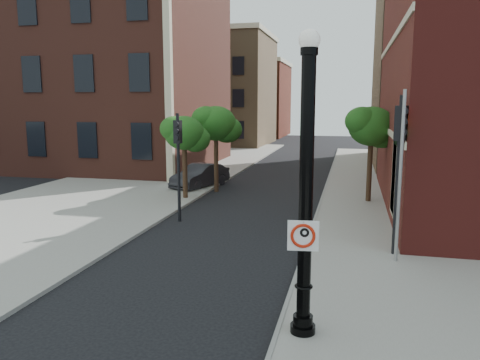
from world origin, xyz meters
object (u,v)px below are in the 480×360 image
(traffic_signal_right, at_px, (400,150))
(lamppost, at_px, (306,203))
(parked_car, at_px, (200,176))
(traffic_signal_left, at_px, (178,149))
(no_parking_sign, at_px, (303,235))

(traffic_signal_right, bearing_deg, lamppost, -89.32)
(parked_car, distance_m, traffic_signal_right, 14.37)
(parked_car, xyz_separation_m, traffic_signal_left, (1.60, -7.55, 2.27))
(lamppost, xyz_separation_m, parked_car, (-7.49, 15.94, -2.17))
(no_parking_sign, xyz_separation_m, traffic_signal_right, (2.26, 5.88, 1.16))
(traffic_signal_left, xyz_separation_m, traffic_signal_right, (8.13, -2.67, 0.43))
(parked_car, height_order, traffic_signal_right, traffic_signal_right)
(no_parking_sign, xyz_separation_m, parked_car, (-7.47, 16.10, -1.55))
(lamppost, distance_m, no_parking_sign, 0.63)
(traffic_signal_left, relative_size, traffic_signal_right, 0.87)
(no_parking_sign, bearing_deg, traffic_signal_left, 117.49)
(parked_car, bearing_deg, traffic_signal_left, -60.49)
(traffic_signal_left, bearing_deg, traffic_signal_right, -12.59)
(parked_car, bearing_deg, no_parking_sign, -47.58)
(traffic_signal_right, bearing_deg, traffic_signal_left, -176.14)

